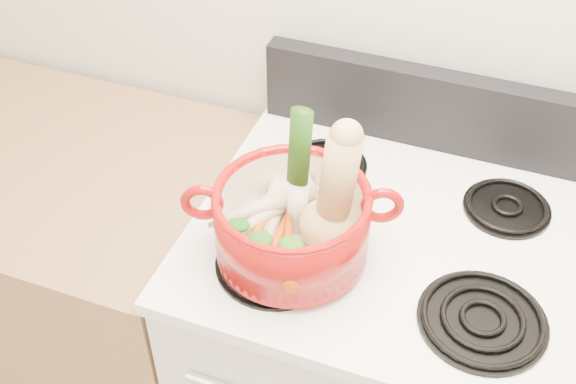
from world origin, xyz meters
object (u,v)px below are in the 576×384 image
at_px(stove_body, 376,376).
at_px(dutch_oven, 292,223).
at_px(squash, 328,191).
at_px(leek, 298,172).

relative_size(stove_body, dutch_oven, 3.29).
bearing_deg(squash, stove_body, 65.18).
distance_m(dutch_oven, squash, 0.11).
bearing_deg(stove_body, squash, -132.57).
relative_size(dutch_oven, leek, 1.06).
xyz_separation_m(stove_body, leek, (-0.17, -0.09, 0.67)).
relative_size(stove_body, squash, 3.59).
height_order(squash, leek, leek).
relative_size(dutch_oven, squash, 1.09).
bearing_deg(squash, dutch_oven, -151.34).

